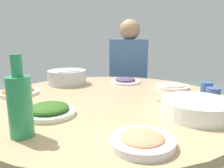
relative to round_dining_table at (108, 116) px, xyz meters
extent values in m
cylinder|color=#99999E|center=(0.00, 0.00, -0.28)|extent=(0.12, 0.12, 0.67)
cylinder|color=tan|center=(0.00, 0.00, 0.08)|extent=(1.33, 1.33, 0.04)
cylinder|color=#B2B5BA|center=(0.28, -0.39, 0.14)|extent=(0.26, 0.26, 0.10)
ellipsoid|color=white|center=(0.28, -0.39, 0.15)|extent=(0.22, 0.22, 0.11)
cube|color=white|center=(0.25, -0.32, 0.20)|extent=(0.16, 0.10, 0.01)
cylinder|color=white|center=(-0.36, 0.27, 0.13)|extent=(0.29, 0.29, 0.07)
cylinder|color=black|center=(-0.36, 0.27, 0.12)|extent=(0.26, 0.26, 0.05)
cylinder|color=silver|center=(-0.36, 0.27, 0.16)|extent=(0.32, 0.08, 0.01)
cylinder|color=white|center=(-0.13, -0.41, 0.10)|extent=(0.21, 0.21, 0.02)
ellipsoid|color=#4C3357|center=(-0.13, -0.41, 0.12)|extent=(0.15, 0.15, 0.03)
cylinder|color=silver|center=(0.25, 0.24, 0.11)|extent=(0.22, 0.22, 0.02)
ellipsoid|color=#2B561A|center=(0.25, 0.24, 0.13)|extent=(0.17, 0.17, 0.04)
cylinder|color=silver|center=(0.51, -0.12, 0.11)|extent=(0.22, 0.22, 0.02)
ellipsoid|color=#AC652D|center=(0.51, -0.12, 0.12)|extent=(0.18, 0.18, 0.03)
cylinder|color=silver|center=(-0.42, -0.24, 0.10)|extent=(0.21, 0.21, 0.02)
ellipsoid|color=#D6B986|center=(-0.42, -0.24, 0.12)|extent=(0.16, 0.16, 0.03)
cylinder|color=silver|center=(-0.09, 0.52, 0.11)|extent=(0.20, 0.20, 0.02)
ellipsoid|color=tan|center=(-0.09, 0.52, 0.12)|extent=(0.14, 0.14, 0.03)
cylinder|color=#2B8F53|center=(0.30, 0.44, 0.20)|extent=(0.08, 0.08, 0.20)
cylinder|color=#2B8F53|center=(0.30, 0.44, 0.33)|extent=(0.04, 0.04, 0.07)
cylinder|color=#374D8D|center=(-0.56, 0.01, 0.12)|extent=(0.07, 0.07, 0.06)
cylinder|color=#2F5296|center=(-0.59, -0.12, 0.13)|extent=(0.07, 0.07, 0.06)
cylinder|color=brown|center=(-0.22, -0.94, -0.41)|extent=(0.30, 0.30, 0.46)
cube|color=#2D333D|center=(-0.22, -0.94, -0.12)|extent=(0.39, 0.40, 0.12)
cube|color=#416696|center=(-0.22, -0.94, 0.17)|extent=(0.38, 0.27, 0.46)
sphere|color=#A47958|center=(-0.22, -0.94, 0.48)|extent=(0.19, 0.19, 0.19)
camera|label=1|loc=(0.03, 1.14, 0.42)|focal=35.53mm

